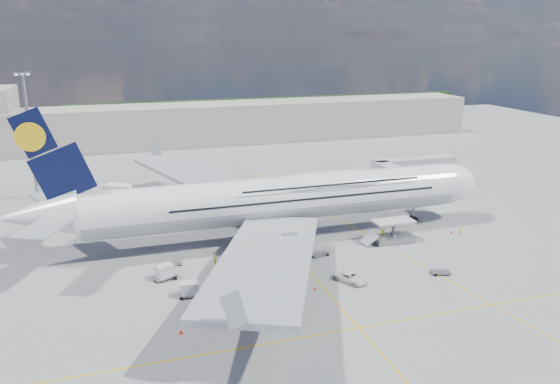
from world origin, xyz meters
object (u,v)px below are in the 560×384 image
object	(u,v)px
light_mast	(30,136)
cone_wing_right_inner	(315,288)
jet_bridge	(407,170)
dolly_nose_near	(319,254)
cone_nose	(451,232)
airliner	(281,198)
cone_wing_left_outer	(153,204)
catering_truck_outer	(122,195)
dolly_row_c	(238,276)
cargo_loader	(392,235)
dolly_back	(173,263)
catering_truck_inner	(170,210)
crew_loader	(377,239)
dolly_nose_far	(440,272)
baggage_tug	(251,292)
cone_wing_left_inner	(184,223)
dolly_row_a	(190,289)
crew_tug	(275,306)
service_van	(351,278)
cone_wing_right_outer	(181,332)
crew_van	(383,234)
dolly_row_b	(165,272)
crew_nose	(460,231)
crew_wing	(215,261)

from	to	relation	value
light_mast	cone_wing_right_inner	xyz separation A→B (m)	(38.74, -54.43, -12.95)
jet_bridge	light_mast	distance (m)	74.11
dolly_nose_near	cone_nose	world-z (taller)	cone_nose
airliner	cone_wing_left_outer	size ratio (longest dim) A/B	124.02
catering_truck_outer	dolly_row_c	bearing A→B (deg)	-43.43
cargo_loader	dolly_back	bearing A→B (deg)	177.83
catering_truck_inner	crew_loader	size ratio (longest dim) A/B	4.40
light_mast	dolly_nose_far	size ratio (longest dim) A/B	8.42
baggage_tug	cone_wing_right_inner	distance (m)	8.67
light_mast	cone_wing_left_inner	size ratio (longest dim) A/B	43.18
dolly_row_a	dolly_nose_near	size ratio (longest dim) A/B	1.04
light_mast	crew_tug	world-z (taller)	light_mast
service_van	cone_wing_right_outer	xyz separation A→B (m)	(-23.76, -6.43, -0.36)
baggage_tug	cone_wing_left_inner	size ratio (longest dim) A/B	5.27
cone_wing_right_outer	jet_bridge	bearing A→B (deg)	36.14
dolly_row_c	dolly_nose_far	size ratio (longest dim) A/B	1.19
crew_loader	cone_nose	world-z (taller)	crew_loader
catering_truck_outer	crew_van	xyz separation A→B (m)	(39.77, -33.11, -0.98)
jet_bridge	dolly_row_b	xyz separation A→B (m)	(-49.47, -21.10, -5.75)
cone_wing_left_inner	cone_nose	bearing A→B (deg)	-23.27
light_mast	dolly_row_a	size ratio (longest dim) A/B	7.51
light_mast	cone_wing_left_inner	world-z (taller)	light_mast
crew_nose	cone_nose	xyz separation A→B (m)	(-0.78, 1.23, -0.51)
jet_bridge	cargo_loader	distance (m)	22.93
airliner	service_van	xyz separation A→B (m)	(3.91, -18.71, -6.23)
baggage_tug	crew_nose	bearing A→B (deg)	16.50
baggage_tug	cone_wing_left_inner	world-z (taller)	baggage_tug
cone_nose	cone_wing_right_outer	distance (m)	51.31
dolly_row_c	catering_truck_inner	xyz separation A→B (m)	(-5.88, 27.69, 1.50)
crew_loader	crew_van	world-z (taller)	crew_van
cargo_loader	dolly_nose_far	size ratio (longest dim) A/B	2.82
jet_bridge	dolly_back	world-z (taller)	jet_bridge
crew_van	cone_wing_right_inner	bearing A→B (deg)	83.60
jet_bridge	cone_wing_right_inner	bearing A→B (deg)	-135.65
dolly_row_a	crew_van	xyz separation A→B (m)	(33.04, 10.57, -0.16)
service_van	crew_tug	xyz separation A→B (m)	(-12.39, -5.22, 0.33)
catering_truck_outer	crew_nose	bearing A→B (deg)	-5.99
crew_loader	crew_van	xyz separation A→B (m)	(1.87, 1.47, 0.10)
jet_bridge	cone_wing_right_outer	bearing A→B (deg)	-143.86
dolly_back	catering_truck_outer	bearing A→B (deg)	99.48
crew_tug	cone_wing_left_inner	size ratio (longest dim) A/B	3.28
dolly_row_c	service_van	bearing A→B (deg)	-13.83
airliner	cone_wing_right_outer	bearing A→B (deg)	-128.30
service_van	crew_loader	size ratio (longest dim) A/B	2.82
crew_loader	cone_wing_right_outer	world-z (taller)	crew_loader
dolly_row_c	crew_loader	world-z (taller)	crew_loader
dolly_row_a	dolly_nose_near	xyz separation A→B (m)	(20.68, 7.49, -0.74)
cargo_loader	dolly_row_b	xyz separation A→B (m)	(-36.48, -3.06, -0.15)
dolly_row_a	crew_nose	bearing A→B (deg)	20.28
crew_wing	cone_wing_right_inner	bearing A→B (deg)	-138.40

